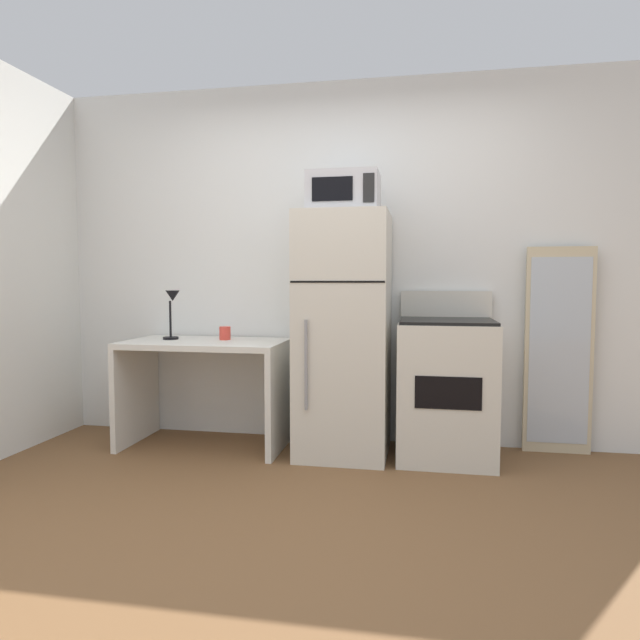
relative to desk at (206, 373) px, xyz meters
The scene contains 9 objects.
ground_plane 1.70m from the desk, 54.10° to the right, with size 12.00×12.00×0.00m, color brown.
wall_back_white 1.29m from the desk, 22.21° to the left, with size 5.00×0.10×2.60m, color silver.
desk is the anchor object (origin of this frame).
desk_lamp 0.54m from the desk, behind, with size 0.14×0.12×0.35m.
coffee_mug 0.31m from the desk, 36.45° to the left, with size 0.08×0.08×0.10m, color #D83F33.
refrigerator 1.03m from the desk, ahead, with size 0.60×0.65×1.62m.
microwave 1.58m from the desk, ahead, with size 0.46×0.35×0.26m.
oven_range 1.66m from the desk, ahead, with size 0.62×0.61×1.10m.
leaning_mirror 2.44m from the desk, ahead, with size 0.44×0.03×1.40m.
Camera 1 is at (0.56, -2.37, 1.17)m, focal length 31.18 mm.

